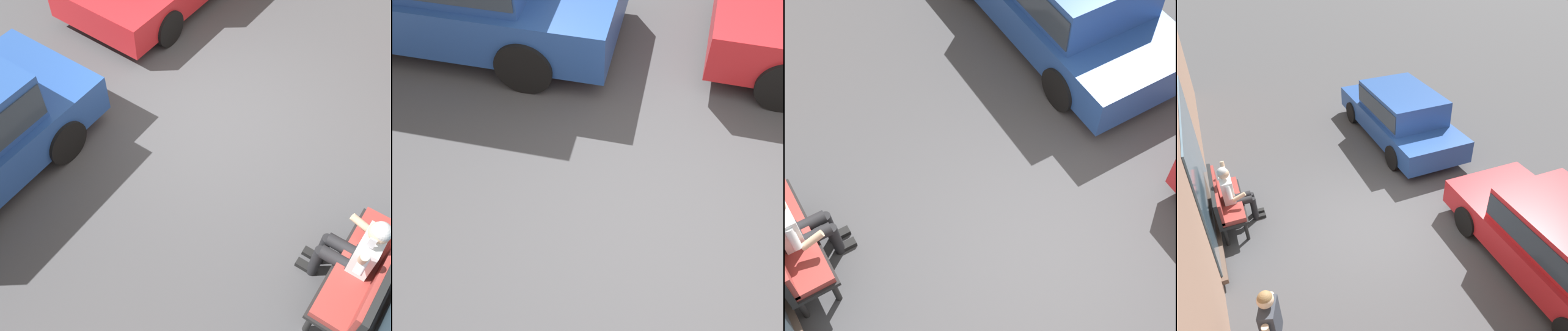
% 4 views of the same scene
% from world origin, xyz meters
% --- Properties ---
extents(ground_plane, '(60.00, 60.00, 0.00)m').
position_xyz_m(ground_plane, '(0.00, 0.00, 0.00)').
color(ground_plane, '#424244').
extents(bench, '(1.55, 0.55, 1.04)m').
position_xyz_m(bench, '(1.36, 2.90, 0.61)').
color(bench, black).
rests_on(bench, ground_plane).
extents(person_on_phone, '(0.73, 0.74, 1.38)m').
position_xyz_m(person_on_phone, '(1.31, 2.67, 0.74)').
color(person_on_phone, black).
rests_on(person_on_phone, ground_plane).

